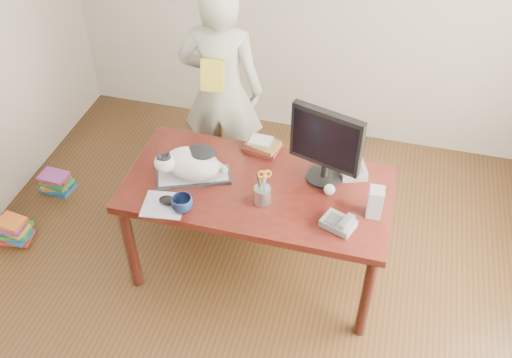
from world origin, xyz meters
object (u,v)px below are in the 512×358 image
object	(u,v)px
coffee_mug	(182,204)
book_stack	(262,146)
mouse	(168,200)
speaker	(375,202)
keyboard	(194,177)
phone	(339,223)
cat	(190,163)
calculator	(352,168)
book_pile_a	(13,230)
desk	(261,195)
book_pile_b	(56,182)
baseball	(330,190)
monitor	(326,143)
person	(221,91)
pen_cup	(262,193)

from	to	relation	value
coffee_mug	book_stack	xyz separation A→B (m)	(0.30, 0.65, -0.01)
mouse	speaker	bearing A→B (deg)	2.82
mouse	coffee_mug	size ratio (longest dim) A/B	0.96
keyboard	coffee_mug	xyz separation A→B (m)	(0.03, -0.27, 0.04)
speaker	coffee_mug	bearing A→B (deg)	-169.81
mouse	coffee_mug	xyz separation A→B (m)	(0.10, -0.03, 0.02)
phone	speaker	size ratio (longest dim) A/B	1.13
speaker	cat	bearing A→B (deg)	176.21
calculator	book_pile_a	distance (m)	2.42
keyboard	desk	bearing A→B (deg)	-6.13
book_stack	book_pile_b	bearing A→B (deg)	-169.69
phone	baseball	distance (m)	0.26
desk	speaker	bearing A→B (deg)	-11.30
monitor	book_pile_b	distance (m)	2.30
monitor	speaker	size ratio (longest dim) A/B	2.66
book_stack	book_pile_a	xyz separation A→B (m)	(-1.69, -0.54, -0.70)
coffee_mug	book_pile_a	xyz separation A→B (m)	(-1.38, 0.11, -0.71)
baseball	calculator	size ratio (longest dim) A/B	0.27
cat	person	bearing A→B (deg)	72.66
person	monitor	bearing A→B (deg)	135.87
mouse	book_pile_a	world-z (taller)	mouse
baseball	speaker	bearing A→B (deg)	-20.46
coffee_mug	baseball	bearing A→B (deg)	23.84
cat	person	size ratio (longest dim) A/B	0.25
cat	calculator	size ratio (longest dim) A/B	1.70
keyboard	book_stack	world-z (taller)	book_stack
baseball	person	distance (m)	1.20
mouse	speaker	world-z (taller)	speaker
keyboard	mouse	distance (m)	0.25
desk	phone	size ratio (longest dim) A/B	7.57
cat	pen_cup	size ratio (longest dim) A/B	1.70
keyboard	mouse	size ratio (longest dim) A/B	4.06
cat	book_pile_a	size ratio (longest dim) A/B	1.55
phone	book_pile_a	bearing A→B (deg)	-159.16
pen_cup	mouse	world-z (taller)	pen_cup
cat	book_stack	distance (m)	0.52
book_pile_a	speaker	bearing A→B (deg)	3.28
person	coffee_mug	bearing A→B (deg)	90.11
speaker	book_stack	size ratio (longest dim) A/B	0.78
monitor	coffee_mug	bearing A→B (deg)	-130.47
coffee_mug	book_pile_a	world-z (taller)	coffee_mug
desk	book_stack	distance (m)	0.32
pen_cup	speaker	world-z (taller)	pen_cup
calculator	book_stack	bearing A→B (deg)	153.84
monitor	phone	size ratio (longest dim) A/B	2.35
calculator	book_pile_a	size ratio (longest dim) A/B	0.91
keyboard	speaker	size ratio (longest dim) A/B	2.56
desk	monitor	world-z (taller)	monitor
monitor	coffee_mug	xyz separation A→B (m)	(-0.73, -0.46, -0.23)
mouse	cat	bearing A→B (deg)	68.19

